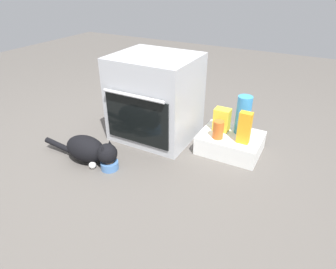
{
  "coord_description": "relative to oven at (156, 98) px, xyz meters",
  "views": [
    {
      "loc": [
        1.09,
        -1.46,
        1.24
      ],
      "look_at": [
        0.25,
        0.1,
        0.25
      ],
      "focal_mm": 31.11,
      "sensor_mm": 36.0,
      "label": 1
    }
  ],
  "objects": [
    {
      "name": "ground",
      "position": [
        0.06,
        -0.45,
        -0.34
      ],
      "size": [
        8.0,
        8.0,
        0.0
      ],
      "primitive_type": "plane",
      "color": "#56514C"
    },
    {
      "name": "oven",
      "position": [
        0.0,
        0.0,
        0.0
      ],
      "size": [
        0.64,
        0.61,
        0.69
      ],
      "color": "#B7BABF",
      "rests_on": "ground"
    },
    {
      "name": "pantry_cabinet",
      "position": [
        0.65,
        0.05,
        -0.27
      ],
      "size": [
        0.47,
        0.37,
        0.15
      ],
      "primitive_type": "cube",
      "color": "white",
      "rests_on": "ground"
    },
    {
      "name": "food_bowl",
      "position": [
        -0.04,
        -0.6,
        -0.31
      ],
      "size": [
        0.13,
        0.13,
        0.09
      ],
      "color": "#4C7AB7",
      "rests_on": "ground"
    },
    {
      "name": "cat",
      "position": [
        -0.21,
        -0.6,
        -0.23
      ],
      "size": [
        0.68,
        0.2,
        0.21
      ],
      "rotation": [
        0.0,
        0.0,
        0.03
      ],
      "color": "black",
      "rests_on": "ground"
    },
    {
      "name": "snack_bag",
      "position": [
        0.55,
        0.08,
        -0.11
      ],
      "size": [
        0.12,
        0.09,
        0.18
      ],
      "primitive_type": "cube",
      "color": "yellow",
      "rests_on": "pantry_cabinet"
    },
    {
      "name": "juice_carton",
      "position": [
        0.75,
        -0.02,
        -0.08
      ],
      "size": [
        0.09,
        0.06,
        0.24
      ],
      "primitive_type": "cube",
      "color": "orange",
      "rests_on": "pantry_cabinet"
    },
    {
      "name": "sauce_jar",
      "position": [
        0.57,
        -0.05,
        -0.13
      ],
      "size": [
        0.08,
        0.08,
        0.14
      ],
      "primitive_type": "cylinder",
      "color": "#D16023",
      "rests_on": "pantry_cabinet"
    },
    {
      "name": "water_bottle",
      "position": [
        0.7,
        0.12,
        -0.05
      ],
      "size": [
        0.11,
        0.11,
        0.3
      ],
      "primitive_type": "cylinder",
      "color": "#388CD1",
      "rests_on": "pantry_cabinet"
    }
  ]
}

